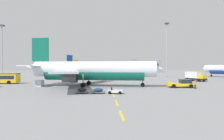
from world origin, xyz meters
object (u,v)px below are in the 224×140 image
pushback_tug (181,84)px  apron_light_mast_near (2,45)px  airliner_far_right (84,71)px  apron_light_mast_far (167,44)px  fuel_service_truck (195,76)px  baggage_train (98,91)px  airliner_foreground (92,70)px  ground_crew_worker (195,84)px  uld_cargo_container (40,83)px  airliner_far_center (60,69)px

pushback_tug → apron_light_mast_near: apron_light_mast_near is taller
airliner_far_right → apron_light_mast_far: apron_light_mast_far is taller
fuel_service_truck → baggage_train: bearing=-139.1°
airliner_foreground → pushback_tug: airliner_foreground is taller
baggage_train → apron_light_mast_far: apron_light_mast_far is taller
fuel_service_truck → apron_light_mast_near: 78.02m
baggage_train → ground_crew_worker: 21.88m
uld_cargo_container → airliner_far_right: bearing=77.5°
apron_light_mast_near → apron_light_mast_far: bearing=2.7°
airliner_far_right → fuel_service_truck: bearing=-26.4°
airliner_far_right → baggage_train: 47.69m
ground_crew_worker → apron_light_mast_near: 77.27m
airliner_far_center → apron_light_mast_near: size_ratio=1.19×
pushback_tug → apron_light_mast_near: (-61.26, 39.76, 13.41)m
ground_crew_worker → apron_light_mast_far: bearing=78.0°
airliner_foreground → fuel_service_truck: airliner_foreground is taller
airliner_foreground → airliner_far_center: size_ratio=1.28×
baggage_train → airliner_far_right: bearing=98.5°
airliner_far_center → airliner_far_right: 52.99m
airliner_far_center → airliner_far_right: (20.96, -48.67, -0.17)m
airliner_foreground → uld_cargo_container: bearing=179.3°
apron_light_mast_near → apron_light_mast_far: apron_light_mast_far is taller
pushback_tug → fuel_service_truck: fuel_service_truck is taller
baggage_train → airliner_far_center: bearing=106.3°
ground_crew_worker → apron_light_mast_near: (-63.12, 42.53, 13.29)m
airliner_far_center → apron_light_mast_far: size_ratio=1.07×
pushback_tug → apron_light_mast_far: size_ratio=0.25×
airliner_far_center → apron_light_mast_far: apron_light_mast_far is taller
baggage_train → uld_cargo_container: (-14.62, 12.78, 0.28)m
airliner_far_right → apron_light_mast_far: (37.80, 4.94, 12.70)m
pushback_tug → airliner_far_right: 46.42m
pushback_tug → airliner_far_center: (-47.14, 86.93, 2.28)m
fuel_service_truck → baggage_train: fuel_service_truck is taller
uld_cargo_container → apron_light_mast_near: apron_light_mast_near is taller
uld_cargo_container → pushback_tug: bearing=-6.7°
airliner_far_center → baggage_train: size_ratio=3.11×
apron_light_mast_near → airliner_far_right: bearing=-2.4°
baggage_train → apron_light_mast_near: size_ratio=0.38×
apron_light_mast_far → airliner_far_center: bearing=143.3°
airliner_far_right → baggage_train: airliner_far_right is taller
fuel_service_truck → apron_light_mast_near: (-74.10, 20.87, 12.67)m
pushback_tug → ground_crew_worker: (1.86, -2.77, 0.13)m
baggage_train → apron_light_mast_near: bearing=130.9°
ground_crew_worker → uld_cargo_container: (-35.64, 6.71, -0.23)m
airliner_foreground → fuel_service_truck: (33.92, 15.11, -2.30)m
ground_crew_worker → airliner_far_center: bearing=118.6°
ground_crew_worker → apron_light_mast_near: bearing=146.0°
pushback_tug → ground_crew_worker: size_ratio=3.49×
pushback_tug → uld_cargo_container: (-33.78, 3.94, -0.10)m
ground_crew_worker → airliner_foreground: bearing=164.1°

